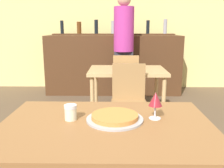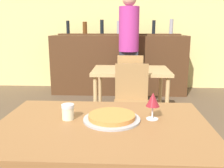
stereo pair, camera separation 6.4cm
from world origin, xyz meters
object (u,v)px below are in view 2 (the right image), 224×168
at_px(person_standing, 129,44).
at_px(wine_glass, 153,100).
at_px(chair_far_side_front, 132,98).
at_px(chair_far_side_back, 130,79).
at_px(cheese_shaker, 68,112).
at_px(pizza_tray, 112,118).

height_order(person_standing, wine_glass, person_standing).
bearing_deg(person_standing, chair_far_side_front, -89.37).
height_order(chair_far_side_back, person_standing, person_standing).
bearing_deg(chair_far_side_front, cheese_shaker, -106.66).
relative_size(chair_far_side_front, wine_glass, 5.58).
xyz_separation_m(chair_far_side_front, pizza_tray, (-0.15, -1.37, 0.27)).
relative_size(pizza_tray, cheese_shaker, 3.67).
relative_size(chair_far_side_back, person_standing, 0.48).
distance_m(chair_far_side_front, chair_far_side_back, 1.05).
distance_m(pizza_tray, cheese_shaker, 0.26).
distance_m(cheese_shaker, person_standing, 2.99).
height_order(cheese_shaker, person_standing, person_standing).
bearing_deg(wine_glass, cheese_shaker, -177.02).
xyz_separation_m(chair_far_side_front, wine_glass, (0.08, -1.34, 0.37)).
bearing_deg(cheese_shaker, wine_glass, 2.98).
bearing_deg(chair_far_side_back, pizza_tray, 86.38).
xyz_separation_m(chair_far_side_back, cheese_shaker, (-0.41, -2.41, 0.30)).
height_order(pizza_tray, cheese_shaker, cheese_shaker).
distance_m(chair_far_side_back, cheese_shaker, 2.46).
height_order(pizza_tray, person_standing, person_standing).
relative_size(chair_far_side_front, person_standing, 0.48).
bearing_deg(person_standing, cheese_shaker, -97.52).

